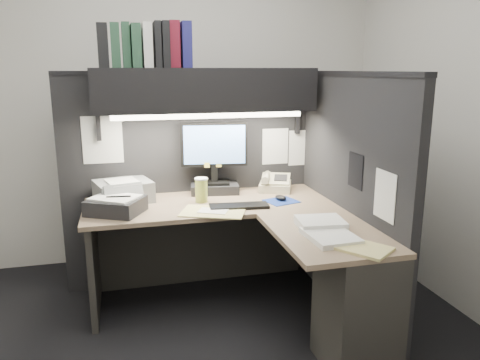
# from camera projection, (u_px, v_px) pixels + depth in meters

# --- Properties ---
(floor) EXTENTS (3.50, 3.50, 0.00)m
(floor) POSITION_uv_depth(u_px,v_px,m) (211.00, 341.00, 2.90)
(floor) COLOR black
(floor) RESTS_ON ground
(wall_back) EXTENTS (3.50, 0.04, 2.70)m
(wall_back) POSITION_uv_depth(u_px,v_px,m) (176.00, 104.00, 4.00)
(wall_back) COLOR silver
(wall_back) RESTS_ON floor
(wall_front) EXTENTS (3.50, 0.04, 2.70)m
(wall_front) POSITION_uv_depth(u_px,v_px,m) (317.00, 189.00, 1.17)
(wall_front) COLOR silver
(wall_front) RESTS_ON floor
(wall_right) EXTENTS (0.04, 3.00, 2.70)m
(wall_right) POSITION_uv_depth(u_px,v_px,m) (475.00, 116.00, 3.01)
(wall_right) COLOR silver
(wall_right) RESTS_ON floor
(partition_back) EXTENTS (1.90, 0.06, 1.60)m
(partition_back) POSITION_uv_depth(u_px,v_px,m) (191.00, 181.00, 3.60)
(partition_back) COLOR black
(partition_back) RESTS_ON floor
(partition_right) EXTENTS (0.06, 1.50, 1.60)m
(partition_right) POSITION_uv_depth(u_px,v_px,m) (349.00, 198.00, 3.12)
(partition_right) COLOR black
(partition_right) RESTS_ON floor
(desk) EXTENTS (1.70, 1.53, 0.73)m
(desk) POSITION_uv_depth(u_px,v_px,m) (278.00, 268.00, 2.90)
(desk) COLOR #886F56
(desk) RESTS_ON floor
(overhead_shelf) EXTENTS (1.55, 0.34, 0.30)m
(overhead_shelf) POSITION_uv_depth(u_px,v_px,m) (205.00, 90.00, 3.29)
(overhead_shelf) COLOR black
(overhead_shelf) RESTS_ON partition_back
(task_light_tube) EXTENTS (1.32, 0.04, 0.04)m
(task_light_tube) POSITION_uv_depth(u_px,v_px,m) (209.00, 116.00, 3.20)
(task_light_tube) COLOR white
(task_light_tube) RESTS_ON overhead_shelf
(monitor) EXTENTS (0.49, 0.26, 0.53)m
(monitor) POSITION_uv_depth(u_px,v_px,m) (214.00, 165.00, 3.49)
(monitor) COLOR black
(monitor) RESTS_ON desk
(keyboard) EXTENTS (0.41, 0.17, 0.02)m
(keyboard) POSITION_uv_depth(u_px,v_px,m) (239.00, 206.00, 3.16)
(keyboard) COLOR black
(keyboard) RESTS_ON desk
(mousepad) EXTENTS (0.26, 0.24, 0.00)m
(mousepad) POSITION_uv_depth(u_px,v_px,m) (281.00, 201.00, 3.31)
(mousepad) COLOR navy
(mousepad) RESTS_ON desk
(mouse) EXTENTS (0.09, 0.11, 0.04)m
(mouse) POSITION_uv_depth(u_px,v_px,m) (281.00, 198.00, 3.32)
(mouse) COLOR black
(mouse) RESTS_ON mousepad
(telephone) EXTENTS (0.31, 0.32, 0.10)m
(telephone) POSITION_uv_depth(u_px,v_px,m) (275.00, 184.00, 3.61)
(telephone) COLOR #BFB793
(telephone) RESTS_ON desk
(coffee_cup) EXTENTS (0.11, 0.11, 0.16)m
(coffee_cup) POSITION_uv_depth(u_px,v_px,m) (201.00, 191.00, 3.27)
(coffee_cup) COLOR #D2CA54
(coffee_cup) RESTS_ON desk
(printer) EXTENTS (0.43, 0.40, 0.15)m
(printer) POSITION_uv_depth(u_px,v_px,m) (123.00, 191.00, 3.29)
(printer) COLOR gray
(printer) RESTS_ON desk
(notebook_stack) EXTENTS (0.42, 0.40, 0.10)m
(notebook_stack) POSITION_uv_depth(u_px,v_px,m) (116.00, 206.00, 3.03)
(notebook_stack) COLOR black
(notebook_stack) RESTS_ON desk
(open_folder) EXTENTS (0.48, 0.40, 0.01)m
(open_folder) POSITION_uv_depth(u_px,v_px,m) (213.00, 212.00, 3.05)
(open_folder) COLOR #D2C576
(open_folder) RESTS_ON desk
(paper_stack_a) EXTENTS (0.29, 0.26, 0.05)m
(paper_stack_a) POSITION_uv_depth(u_px,v_px,m) (320.00, 223.00, 2.75)
(paper_stack_a) COLOR white
(paper_stack_a) RESTS_ON desk
(paper_stack_b) EXTENTS (0.26, 0.32, 0.03)m
(paper_stack_b) POSITION_uv_depth(u_px,v_px,m) (330.00, 236.00, 2.57)
(paper_stack_b) COLOR white
(paper_stack_b) RESTS_ON desk
(manila_stack) EXTENTS (0.32, 0.33, 0.01)m
(manila_stack) POSITION_uv_depth(u_px,v_px,m) (364.00, 248.00, 2.42)
(manila_stack) COLOR #D2C576
(manila_stack) RESTS_ON desk
(binder_row) EXTENTS (0.61, 0.25, 0.30)m
(binder_row) POSITION_uv_depth(u_px,v_px,m) (146.00, 46.00, 3.12)
(binder_row) COLOR black
(binder_row) RESTS_ON overhead_shelf
(pinned_papers) EXTENTS (1.76, 1.31, 0.51)m
(pinned_papers) POSITION_uv_depth(u_px,v_px,m) (253.00, 155.00, 3.29)
(pinned_papers) COLOR white
(pinned_papers) RESTS_ON partition_back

